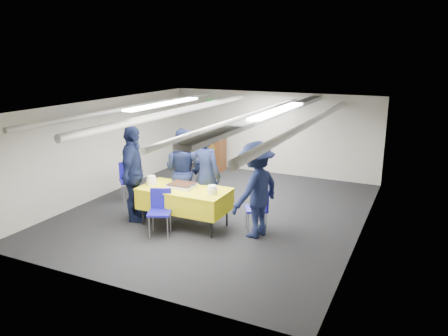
{
  "coord_description": "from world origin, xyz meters",
  "views": [
    {
      "loc": [
        3.96,
        -8.05,
        3.36
      ],
      "look_at": [
        0.24,
        -0.2,
        1.05
      ],
      "focal_mm": 35.0,
      "sensor_mm": 36.0,
      "label": 1
    }
  ],
  "objects": [
    {
      "name": "ground",
      "position": [
        0.0,
        0.0,
        0.0
      ],
      "size": [
        7.0,
        7.0,
        0.0
      ],
      "primitive_type": "plane",
      "color": "black",
      "rests_on": "ground"
    },
    {
      "name": "room_shell",
      "position": [
        0.09,
        0.41,
        1.81
      ],
      "size": [
        6.0,
        7.0,
        2.3
      ],
      "color": "beige",
      "rests_on": "ground"
    },
    {
      "name": "chair_right",
      "position": [
        1.21,
        -0.61,
        0.53
      ],
      "size": [
        0.57,
        0.57,
        0.87
      ],
      "color": "gray",
      "rests_on": "ground"
    },
    {
      "name": "sailor_c",
      "position": [
        -1.33,
        -1.17,
        0.98
      ],
      "size": [
        0.89,
        1.25,
        1.96
      ],
      "primitive_type": "imported",
      "rotation": [
        0.0,
        0.0,
        1.97
      ],
      "color": "black",
      "rests_on": "ground"
    },
    {
      "name": "podium",
      "position": [
        -1.6,
        3.05,
        0.61
      ],
      "size": [
        0.62,
        0.53,
        1.25
      ],
      "color": "brown",
      "rests_on": "ground"
    },
    {
      "name": "plate_stack_right",
      "position": [
        0.39,
        -1.04,
        0.84
      ],
      "size": [
        0.2,
        0.2,
        0.16
      ],
      "color": "white",
      "rests_on": "serving_table"
    },
    {
      "name": "serving_table",
      "position": [
        -0.25,
        -0.99,
        0.56
      ],
      "size": [
        1.78,
        0.91,
        0.77
      ],
      "color": "black",
      "rests_on": "ground"
    },
    {
      "name": "chair_near",
      "position": [
        -0.45,
        -1.55,
        0.53
      ],
      "size": [
        0.55,
        0.55,
        0.87
      ],
      "color": "gray",
      "rests_on": "ground"
    },
    {
      "name": "sailor_d",
      "position": [
        1.21,
        -0.87,
        0.91
      ],
      "size": [
        0.99,
        1.32,
        1.81
      ],
      "primitive_type": "imported",
      "rotation": [
        0.0,
        0.0,
        -1.87
      ],
      "color": "black",
      "rests_on": "ground"
    },
    {
      "name": "sailor_b",
      "position": [
        -0.64,
        -0.35,
        0.92
      ],
      "size": [
        0.95,
        0.77,
        1.83
      ],
      "primitive_type": "imported",
      "rotation": [
        0.0,
        0.0,
        3.06
      ],
      "color": "black",
      "rests_on": "ground"
    },
    {
      "name": "sailor_a",
      "position": [
        -0.04,
        -0.46,
        0.94
      ],
      "size": [
        0.74,
        0.55,
        1.87
      ],
      "primitive_type": "imported",
      "rotation": [
        0.0,
        0.0,
        2.99
      ],
      "color": "black",
      "rests_on": "ground"
    },
    {
      "name": "chair_left",
      "position": [
        -2.27,
        -0.12,
        0.53
      ],
      "size": [
        0.59,
        0.59,
        0.87
      ],
      "color": "gray",
      "rests_on": "ground"
    },
    {
      "name": "sheet_cake",
      "position": [
        -0.32,
        -0.96,
        0.81
      ],
      "size": [
        0.52,
        0.4,
        0.09
      ],
      "color": "white",
      "rests_on": "serving_table"
    },
    {
      "name": "plate_stack_left",
      "position": [
        -0.98,
        -1.04,
        0.85
      ],
      "size": [
        0.21,
        0.21,
        0.18
      ],
      "color": "white",
      "rests_on": "serving_table"
    }
  ]
}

